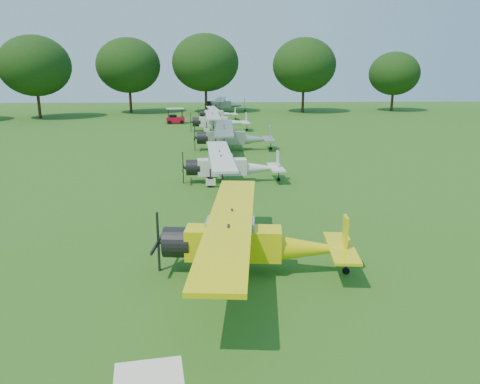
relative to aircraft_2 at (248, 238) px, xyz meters
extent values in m
plane|color=#225515|center=(-1.08, 7.39, -1.37)|extent=(160.00, 160.00, 0.00)
cylinder|color=black|center=(29.25, 65.45, 0.48)|extent=(0.44, 0.44, 3.70)
ellipsoid|color=black|center=(29.25, 65.45, 5.00)|extent=(8.63, 8.63, 7.34)
cylinder|color=black|center=(13.19, 63.61, 0.89)|extent=(0.44, 0.44, 4.51)
ellipsoid|color=black|center=(13.19, 63.61, 6.40)|extent=(10.52, 10.52, 8.94)
cylinder|color=black|center=(-3.21, 64.13, 1.00)|extent=(0.44, 0.44, 4.74)
ellipsoid|color=black|center=(-3.21, 64.13, 6.79)|extent=(11.05, 11.05, 9.39)
cylinder|color=black|center=(-15.84, 63.93, 0.88)|extent=(0.44, 0.44, 4.49)
ellipsoid|color=black|center=(-15.84, 63.93, 6.36)|extent=(10.47, 10.47, 8.90)
cylinder|color=black|center=(-27.98, 55.90, 0.85)|extent=(0.44, 0.44, 4.44)
ellipsoid|color=black|center=(-27.98, 55.90, 6.28)|extent=(10.36, 10.36, 8.80)
cube|color=yellow|center=(-0.55, 0.05, -0.20)|extent=(3.64, 1.38, 1.17)
cone|color=yellow|center=(2.44, -0.22, -0.36)|extent=(3.19, 1.28, 1.00)
cube|color=#8CA5B2|center=(-0.66, 0.06, 0.41)|extent=(1.87, 1.18, 0.61)
cylinder|color=black|center=(-2.66, 0.24, -0.20)|extent=(1.10, 1.24, 1.16)
cube|color=black|center=(-3.38, 0.31, -0.20)|extent=(0.08, 0.14, 2.34)
cube|color=yellow|center=(-0.66, 0.06, 0.69)|extent=(2.68, 11.90, 0.16)
cube|color=yellow|center=(3.55, -0.32, 0.19)|extent=(0.17, 0.62, 1.45)
cube|color=yellow|center=(3.44, -0.31, -0.31)|extent=(1.23, 3.19, 0.10)
cylinder|color=black|center=(-1.57, -1.25, -1.03)|extent=(0.68, 0.24, 0.67)
cylinder|color=black|center=(-1.31, 1.52, -1.03)|extent=(0.68, 0.24, 0.67)
cylinder|color=black|center=(3.66, -0.33, -1.23)|extent=(0.27, 0.11, 0.27)
cube|color=silver|center=(-0.88, 14.29, -0.30)|extent=(3.29, 1.12, 1.06)
cone|color=silver|center=(1.85, 14.43, -0.45)|extent=(2.88, 1.05, 0.91)
cube|color=#8CA5B2|center=(-0.98, 14.29, 0.26)|extent=(1.67, 1.01, 0.56)
cylinder|color=black|center=(-2.81, 14.20, -0.30)|extent=(0.96, 1.10, 1.05)
cube|color=black|center=(-3.46, 14.16, -0.30)|extent=(0.07, 0.12, 2.13)
cube|color=silver|center=(-0.98, 14.29, 0.51)|extent=(2.01, 10.81, 0.14)
cube|color=silver|center=(2.87, 14.48, 0.05)|extent=(0.13, 0.56, 1.32)
cube|color=silver|center=(2.76, 14.48, -0.40)|extent=(1.00, 2.88, 0.09)
cylinder|color=black|center=(-1.63, 12.99, -1.06)|extent=(0.62, 0.19, 0.61)
cylinder|color=black|center=(-1.76, 15.52, -1.06)|extent=(0.62, 0.19, 0.61)
cylinder|color=black|center=(2.97, 14.49, -1.24)|extent=(0.25, 0.09, 0.24)
cube|color=#B5B5BA|center=(-0.47, 26.84, -0.20)|extent=(3.58, 1.11, 1.17)
cone|color=#B5B5BA|center=(2.54, 26.80, -0.36)|extent=(3.13, 1.04, 1.00)
cube|color=#8CA5B2|center=(-0.58, 26.84, 0.42)|extent=(1.80, 1.05, 0.61)
cylinder|color=black|center=(-2.59, 26.87, -0.20)|extent=(1.02, 1.17, 1.16)
cube|color=black|center=(-3.31, 26.88, -0.20)|extent=(0.07, 0.13, 2.34)
cube|color=#B5B5BA|center=(-0.58, 26.84, 0.69)|extent=(1.77, 11.82, 0.16)
cube|color=#B5B5BA|center=(3.65, 26.79, 0.19)|extent=(0.12, 0.61, 1.45)
cube|color=#B5B5BA|center=(3.54, 26.79, -0.31)|extent=(0.99, 3.13, 0.10)
cylinder|color=black|center=(-1.38, 25.46, -1.03)|extent=(0.67, 0.19, 0.67)
cylinder|color=black|center=(-1.34, 28.25, -1.03)|extent=(0.67, 0.19, 0.67)
cylinder|color=black|center=(3.76, 26.78, -1.23)|extent=(0.27, 0.09, 0.27)
cube|color=silver|center=(-1.72, 40.31, -0.24)|extent=(3.46, 1.16, 1.12)
cone|color=silver|center=(1.16, 40.43, -0.40)|extent=(3.03, 1.09, 0.96)
cube|color=#8CA5B2|center=(-1.83, 40.30, 0.34)|extent=(1.75, 1.06, 0.59)
cylinder|color=black|center=(-3.75, 40.22, -0.24)|extent=(1.01, 1.15, 1.11)
cube|color=black|center=(-4.44, 40.19, -0.24)|extent=(0.07, 0.13, 2.24)
cube|color=silver|center=(-1.83, 40.30, 0.61)|extent=(2.04, 11.39, 0.15)
cube|color=silver|center=(2.23, 40.48, 0.13)|extent=(0.13, 0.59, 1.39)
cube|color=silver|center=(2.12, 40.47, -0.35)|extent=(1.04, 3.03, 0.10)
cylinder|color=black|center=(-2.52, 38.93, -1.05)|extent=(0.65, 0.20, 0.64)
cylinder|color=black|center=(-2.63, 41.60, -1.05)|extent=(0.65, 0.20, 0.64)
cylinder|color=black|center=(2.34, 40.48, -1.24)|extent=(0.26, 0.10, 0.26)
cube|color=silver|center=(-1.81, 52.66, -0.47)|extent=(2.80, 1.11, 0.90)
cone|color=silver|center=(0.48, 52.91, -0.60)|extent=(2.46, 1.03, 0.77)
cube|color=#8CA5B2|center=(-1.89, 52.65, 0.00)|extent=(1.44, 0.93, 0.47)
cylinder|color=black|center=(-3.42, 52.48, -0.47)|extent=(0.86, 0.97, 0.89)
cube|color=black|center=(-3.97, 52.42, -0.47)|extent=(0.06, 0.11, 1.79)
cube|color=silver|center=(-1.89, 52.65, 0.21)|extent=(2.22, 9.12, 0.12)
cube|color=silver|center=(1.33, 53.01, -0.17)|extent=(0.14, 0.48, 1.11)
cube|color=silver|center=(1.24, 53.00, -0.56)|extent=(0.98, 2.45, 0.08)
cylinder|color=black|center=(-2.37, 51.53, -1.11)|extent=(0.52, 0.19, 0.51)
cylinder|color=black|center=(-2.60, 53.64, -1.11)|extent=(0.52, 0.19, 0.51)
cylinder|color=black|center=(1.41, 53.02, -1.26)|extent=(0.21, 0.09, 0.20)
cube|color=#B5B5BA|center=(-0.65, 66.50, -0.21)|extent=(3.57, 1.21, 1.16)
cone|color=#B5B5BA|center=(2.32, 66.35, -0.37)|extent=(3.13, 1.14, 0.99)
cube|color=#8CA5B2|center=(-0.76, 66.50, 0.40)|extent=(1.81, 1.10, 0.61)
cylinder|color=black|center=(-2.74, 66.60, -0.21)|extent=(1.05, 1.19, 1.15)
cube|color=black|center=(-3.46, 66.63, -0.21)|extent=(0.07, 0.14, 2.31)
cube|color=#B5B5BA|center=(-0.76, 66.50, 0.67)|extent=(2.16, 11.74, 0.15)
cube|color=#B5B5BA|center=(3.42, 66.30, 0.18)|extent=(0.14, 0.61, 1.43)
cube|color=#B5B5BA|center=(3.31, 66.31, -0.32)|extent=(1.08, 3.13, 0.10)
cylinder|color=black|center=(-1.60, 65.16, -1.04)|extent=(0.67, 0.21, 0.66)
cylinder|color=black|center=(-1.47, 67.91, -1.04)|extent=(0.67, 0.21, 0.66)
cylinder|color=black|center=(3.53, 66.30, -1.23)|extent=(0.27, 0.10, 0.26)
cube|color=#B80D21|center=(-7.02, 48.30, -0.87)|extent=(2.59, 1.65, 0.77)
cube|color=black|center=(-7.35, 48.26, -0.43)|extent=(1.16, 1.34, 0.50)
cube|color=silver|center=(-7.02, 48.30, 0.65)|extent=(2.50, 1.75, 0.09)
cylinder|color=black|center=(-7.74, 47.51, -1.12)|extent=(0.50, 0.22, 0.49)
cylinder|color=black|center=(-7.94, 48.87, -1.12)|extent=(0.50, 0.22, 0.49)
cylinder|color=black|center=(-6.10, 47.74, -1.12)|extent=(0.50, 0.22, 0.49)
cylinder|color=black|center=(-6.29, 49.10, -1.12)|extent=(0.50, 0.22, 0.49)
camera|label=1|loc=(-1.04, -16.31, 6.19)|focal=35.00mm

